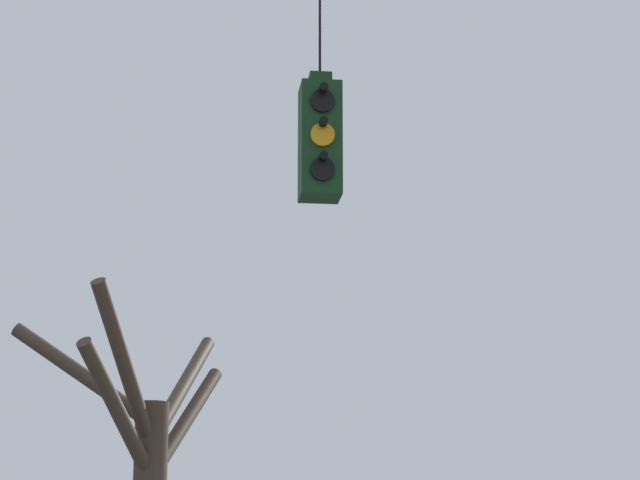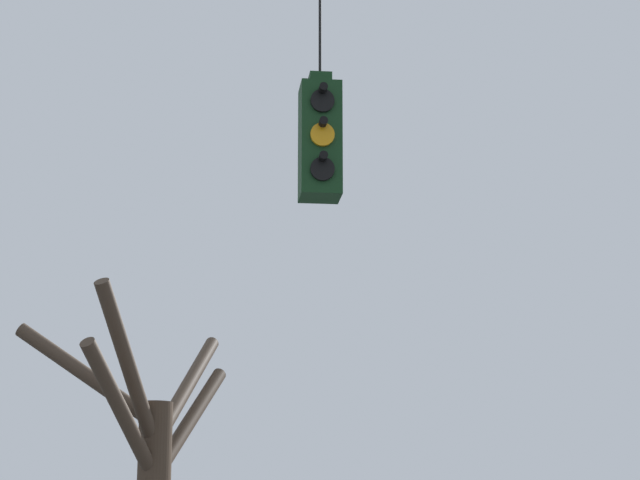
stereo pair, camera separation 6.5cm
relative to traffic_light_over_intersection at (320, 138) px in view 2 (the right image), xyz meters
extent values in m
cube|color=#143819|center=(0.00, 0.00, -0.03)|extent=(0.34, 0.34, 0.99)
cube|color=#143819|center=(0.00, 0.00, 0.51)|extent=(0.19, 0.19, 0.10)
cylinder|color=black|center=(0.00, -0.19, 0.26)|extent=(0.20, 0.03, 0.20)
cylinder|color=black|center=(0.00, -0.23, 0.35)|extent=(0.07, 0.12, 0.07)
cylinder|color=orange|center=(0.00, -0.19, -0.03)|extent=(0.20, 0.03, 0.20)
cylinder|color=black|center=(0.00, -0.23, 0.06)|extent=(0.07, 0.12, 0.07)
cylinder|color=black|center=(0.00, -0.19, -0.33)|extent=(0.20, 0.03, 0.20)
cylinder|color=black|center=(0.00, -0.23, -0.24)|extent=(0.07, 0.12, 0.07)
cylinder|color=black|center=(0.00, 0.18, 0.26)|extent=(0.20, 0.03, 0.20)
cylinder|color=black|center=(0.00, 0.23, 0.35)|extent=(0.07, 0.12, 0.07)
cylinder|color=orange|center=(0.00, 0.18, -0.03)|extent=(0.20, 0.03, 0.20)
cylinder|color=black|center=(0.00, 0.23, 0.06)|extent=(0.07, 0.12, 0.07)
cylinder|color=black|center=(0.00, 0.18, -0.33)|extent=(0.20, 0.03, 0.20)
cylinder|color=black|center=(0.00, 0.23, -0.24)|extent=(0.07, 0.12, 0.07)
cylinder|color=#423326|center=(-1.85, 7.58, -0.91)|extent=(1.03, 1.69, 2.27)
cylinder|color=#423326|center=(-0.99, 9.28, -1.50)|extent=(1.21, 2.18, 1.92)
cylinder|color=#423326|center=(-1.05, 9.42, -0.97)|extent=(1.08, 2.43, 1.98)
cylinder|color=#423326|center=(-1.92, 7.52, -1.53)|extent=(1.17, 1.80, 1.84)
cylinder|color=#423326|center=(-2.49, 8.50, -0.91)|extent=(2.20, 0.63, 1.58)
camera|label=1|loc=(-1.14, -9.86, -3.32)|focal=70.00mm
camera|label=2|loc=(-1.08, -9.86, -3.32)|focal=70.00mm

